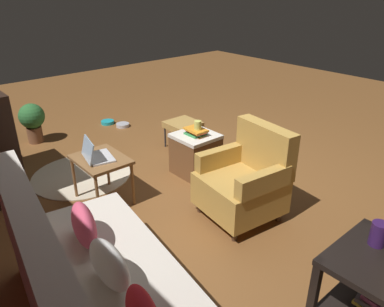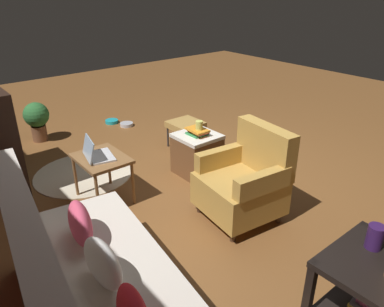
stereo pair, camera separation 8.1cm
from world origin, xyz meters
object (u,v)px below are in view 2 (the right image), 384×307
Objects in this scene: laptop at (96,153)px; wicker_hamper at (197,154)px; armchair at (245,182)px; ottoman at (186,125)px; laptop_desk at (102,162)px; tv_remote at (197,129)px; small_vase at (375,237)px; couch at (96,300)px; potted_plant at (37,118)px; pet_bowl_teal at (112,121)px; yellow_mug at (199,125)px; book_stack_hamper at (197,131)px; side_table at (380,291)px; pet_bowl_steel at (127,124)px.

laptop is 1.19m from wicker_hamper.
ottoman is (1.59, -0.57, -0.05)m from armchair.
laptop_desk is 1.55m from ottoman.
laptop is (0.01, 0.04, 0.11)m from laptop_desk.
tv_remote is (-0.05, -1.19, 0.07)m from laptop_desk.
couch is at bearing 57.63° from small_vase.
ottoman is (0.56, -0.27, -0.18)m from tv_remote.
potted_plant is at bearing 31.45° from tv_remote.
laptop reaches higher than wicker_hamper.
couch is at bearing 150.77° from pet_bowl_teal.
yellow_mug is 0.18× the size of potted_plant.
yellow_mug is at bearing 166.75° from book_stack_hamper.
yellow_mug is (2.33, -0.56, 0.24)m from side_table.
yellow_mug reaches higher than pet_bowl_steel.
small_vase is at bearing -164.14° from laptop.
laptop is 2.34m from pet_bowl_teal.
armchair is 1.47m from side_table.
book_stack_hamper is at bearing -13.25° from yellow_mug.
wicker_hamper is at bearing -11.85° from small_vase.
yellow_mug is 2.44m from potted_plant.
book_stack_hamper is at bearing 151.74° from ottoman.
laptop is 2.29× the size of tv_remote.
wicker_hamper is 1.88m from pet_bowl_steel.
ottoman reaches higher than pet_bowl_steel.
side_table reaches higher than wicker_hamper.
couch is 5.47× the size of laptop.
book_stack_hamper is (-0.16, -1.14, -0.01)m from laptop.
pet_bowl_steel is (1.86, -0.14, -0.49)m from book_stack_hamper.
couch is 2.44m from tv_remote.
side_table is at bearing 144.46° from small_vase.
pet_bowl_steel is 1.29m from potted_plant.
pet_bowl_teal is (1.47, 0.32, -0.29)m from ottoman.
armchair is at bearing 165.52° from tv_remote.
pet_bowl_steel is (1.90, -0.15, -0.58)m from yellow_mug.
couch reaches higher than wicker_hamper.
yellow_mug reaches higher than tv_remote.
couch is 10.01× the size of pet_bowl_steel.
wicker_hamper is (-0.15, -1.11, -0.18)m from laptop_desk.
couch is at bearing 153.04° from laptop.
yellow_mug is (0.90, -0.21, 0.24)m from armchair.
yellow_mug is (2.19, -0.46, -0.02)m from small_vase.
tv_remote is (0.14, -0.09, -0.11)m from yellow_mug.
armchair is 1.70m from ottoman.
couch is 5.00× the size of ottoman.
laptop reaches higher than side_table.
potted_plant is at bearing 77.43° from pet_bowl_steel.
side_table is 2.44m from wicker_hamper.
laptop_desk is 3.50× the size of tv_remote.
armchair is 2.84m from pet_bowl_steel.
side_table is at bearing -167.11° from laptop.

